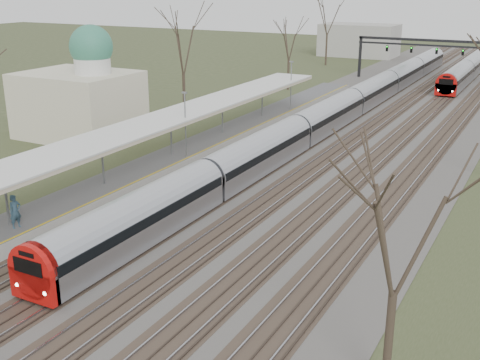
{
  "coord_description": "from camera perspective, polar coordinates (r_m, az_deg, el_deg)",
  "views": [
    {
      "loc": [
        16.92,
        -3.28,
        14.04
      ],
      "look_at": [
        -0.01,
        28.4,
        2.0
      ],
      "focal_mm": 45.0,
      "sensor_mm": 36.0,
      "label": 1
    }
  ],
  "objects": [
    {
      "name": "signal_gantry",
      "position": [
        90.29,
        17.75,
        11.87
      ],
      "size": [
        21.0,
        0.59,
        6.08
      ],
      "color": "black",
      "rests_on": "ground"
    },
    {
      "name": "track_bed",
      "position": [
        62.21,
        11.9,
        5.14
      ],
      "size": [
        24.0,
        160.0,
        0.22
      ],
      "color": "#474442",
      "rests_on": "ground"
    },
    {
      "name": "train_near",
      "position": [
        65.69,
        10.48,
        7.19
      ],
      "size": [
        2.62,
        90.21,
        3.05
      ],
      "color": "#A5A7AF",
      "rests_on": "ground"
    },
    {
      "name": "dome_building",
      "position": [
        57.47,
        -14.86,
        7.57
      ],
      "size": [
        10.0,
        8.0,
        10.3
      ],
      "color": "beige",
      "rests_on": "ground"
    },
    {
      "name": "train_far",
      "position": [
        100.96,
        21.17,
        10.16
      ],
      "size": [
        2.62,
        45.21,
        3.05
      ],
      "color": "#A5A7AF",
      "rests_on": "ground"
    },
    {
      "name": "tree_east_near",
      "position": [
        20.14,
        14.88,
        -3.94
      ],
      "size": [
        4.5,
        4.5,
        9.27
      ],
      "color": "#2D231C",
      "rests_on": "ground"
    },
    {
      "name": "platform",
      "position": [
        50.21,
        -4.21,
        2.83
      ],
      "size": [
        3.5,
        69.0,
        1.0
      ],
      "primitive_type": "cube",
      "color": "#9E9B93",
      "rests_on": "ground"
    },
    {
      "name": "canopy",
      "position": [
        45.74,
        -7.33,
        5.6
      ],
      "size": [
        4.1,
        50.0,
        3.11
      ],
      "color": "slate",
      "rests_on": "platform"
    },
    {
      "name": "passenger",
      "position": [
        35.12,
        -20.54,
        -2.82
      ],
      "size": [
        0.56,
        0.76,
        1.92
      ],
      "primitive_type": "imported",
      "rotation": [
        0.0,
        0.0,
        1.42
      ],
      "color": "#2F4A5C",
      "rests_on": "platform"
    },
    {
      "name": "tree_west_far",
      "position": [
        61.78,
        -5.47,
        12.85
      ],
      "size": [
        5.5,
        5.5,
        11.33
      ],
      "color": "#2D231C",
      "rests_on": "ground"
    }
  ]
}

